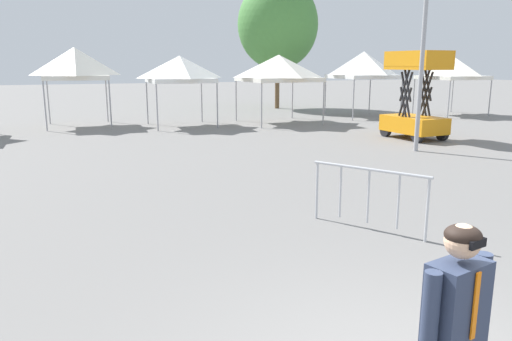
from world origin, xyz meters
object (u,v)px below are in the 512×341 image
Objects in this scene: person_foreground at (454,331)px; light_pole_near_lift at (426,7)px; canopy_tent_center at (75,64)px; crowd_barrier_near_person at (369,187)px; tree_behind_tents_center at (278,25)px; canopy_tent_far_right at (453,68)px; scissor_lift at (415,111)px; canopy_tent_behind_left at (364,65)px; canopy_tent_behind_right at (180,69)px; canopy_tent_far_left at (279,68)px.

light_pole_near_lift is at bearing 51.20° from person_foreground.
light_pole_near_lift is (9.86, -10.90, 1.68)m from canopy_tent_center.
canopy_tent_center is 17.38m from crowd_barrier_near_person.
person_foreground is at bearing -111.86° from tree_behind_tents_center.
scissor_lift is at bearing -140.49° from canopy_tent_far_right.
light_pole_near_lift reaches higher than canopy_tent_behind_left.
canopy_tent_behind_left is 1.91× the size of person_foreground.
person_foreground is 0.23× the size of tree_behind_tents_center.
crowd_barrier_near_person is at bearing -110.44° from tree_behind_tents_center.
canopy_tent_center is 14.79m from light_pole_near_lift.
crowd_barrier_near_person is (-10.28, -15.54, -1.95)m from canopy_tent_behind_left.
canopy_tent_far_right is 21.11m from crowd_barrier_near_person.
light_pole_near_lift is at bearing -127.50° from scissor_lift.
light_pole_near_lift is at bearing -47.89° from canopy_tent_center.
scissor_lift is at bearing -36.84° from canopy_tent_center.
canopy_tent_center reaches higher than person_foreground.
canopy_tent_far_right reaches higher than canopy_tent_behind_right.
tree_behind_tents_center reaches higher than canopy_tent_behind_right.
canopy_tent_far_left is 15.57m from crowd_barrier_near_person.
crowd_barrier_near_person is (-0.37, -15.13, -1.78)m from canopy_tent_behind_right.
person_foreground is at bearing -122.39° from canopy_tent_behind_left.
canopy_tent_behind_right is 19.81m from person_foreground.
person_foreground is at bearing -128.80° from light_pole_near_lift.
canopy_tent_behind_left is at bearing 65.65° from light_pole_near_lift.
crowd_barrier_near_person is at bearing -123.47° from canopy_tent_behind_left.
canopy_tent_behind_left is at bearing -70.83° from tree_behind_tents_center.
canopy_tent_behind_right is 10.52m from tree_behind_tents_center.
canopy_tent_far_right is 0.40× the size of light_pole_near_lift.
canopy_tent_center is 21.37m from person_foreground.
canopy_tent_behind_left is 1.05× the size of scissor_lift.
tree_behind_tents_center is at bearing 68.14° from person_foreground.
scissor_lift is 11.16m from crowd_barrier_near_person.
tree_behind_tents_center is (3.15, 7.12, 2.55)m from canopy_tent_far_left.
tree_behind_tents_center reaches higher than canopy_tent_far_right.
canopy_tent_behind_right is at bearing -177.61° from canopy_tent_behind_left.
light_pole_near_lift is (5.55, -9.22, 1.92)m from canopy_tent_behind_right.
canopy_tent_far_left is 8.19m from tree_behind_tents_center.
crowd_barrier_near_person is (2.40, 4.43, -0.28)m from person_foreground.
canopy_tent_center is at bearing 132.11° from light_pole_near_lift.
canopy_tent_behind_right is at bearing -21.29° from canopy_tent_center.
scissor_lift reaches higher than canopy_tent_behind_right.
canopy_tent_behind_left reaches higher than crowd_barrier_near_person.
canopy_tent_behind_right is 15.24m from crowd_barrier_near_person.
canopy_tent_far_left reaches higher than canopy_tent_far_right.
person_foreground is (-7.36, -19.07, -1.54)m from canopy_tent_far_left.
canopy_tent_center is 1.08× the size of scissor_lift.
canopy_tent_behind_right is at bearing 136.09° from scissor_lift.
canopy_tent_center is 1.96× the size of person_foreground.
canopy_tent_behind_left is at bearing 167.75° from canopy_tent_far_right.
scissor_lift is at bearing -67.72° from canopy_tent_far_left.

